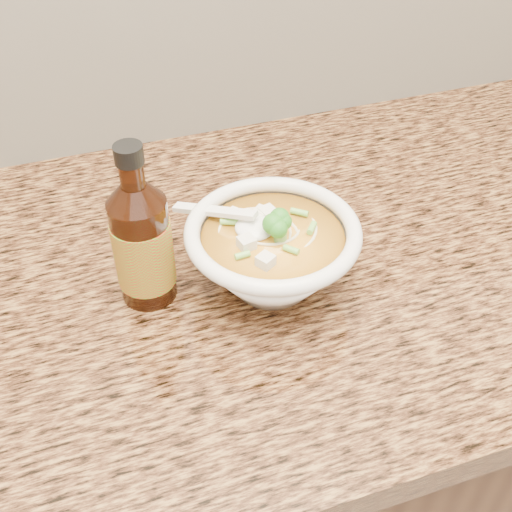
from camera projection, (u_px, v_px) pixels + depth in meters
name	position (u px, v px, depth m)	size (l,w,h in m)	color
cabinet	(242.00, 458.00, 1.12)	(4.00, 0.65, 0.86)	black
counter_slab	(237.00, 269.00, 0.82)	(4.00, 0.68, 0.04)	olive
soup_bowl	(272.00, 255.00, 0.74)	(0.20, 0.20, 0.11)	white
hot_sauce_bottle	(142.00, 244.00, 0.71)	(0.08, 0.08, 0.20)	#381507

